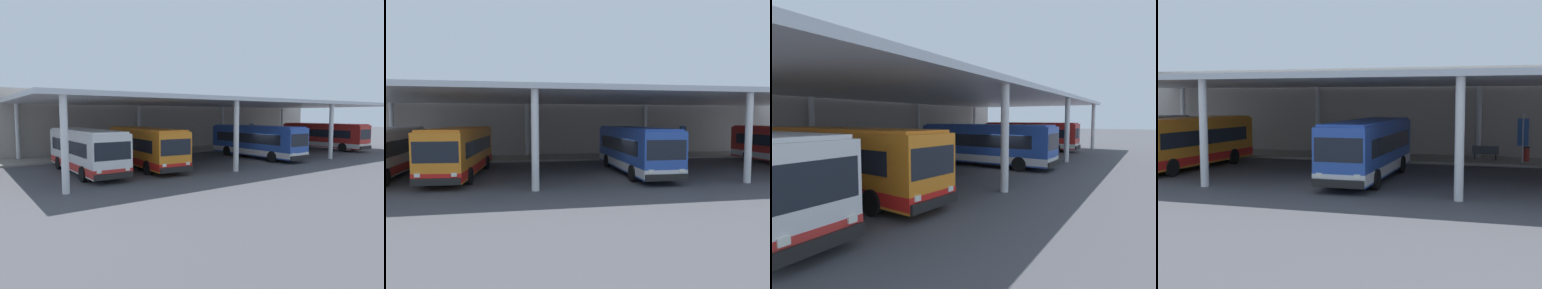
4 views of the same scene
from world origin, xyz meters
TOP-DOWN VIEW (x-y plane):
  - ground_plane at (0.00, 0.00)m, footprint 200.00×200.00m
  - platform_kerb at (0.00, 11.75)m, footprint 42.00×4.50m
  - station_building_facade at (0.00, 15.00)m, footprint 48.00×1.60m
  - canopy_shelter at (0.00, 5.50)m, footprint 40.00×17.00m
  - bus_second_bay at (-10.81, 3.18)m, footprint 3.23×10.67m
  - bus_middle_bay at (0.96, 2.31)m, footprint 2.80×10.55m
  - bench_waiting at (6.72, 11.82)m, footprint 1.80×0.45m
  - trash_bin at (9.34, 11.53)m, footprint 0.52×0.52m
  - banner_sign at (9.12, 10.94)m, footprint 0.70×0.12m

SIDE VIEW (x-z plane):
  - ground_plane at x=0.00m, z-range 0.00..0.00m
  - platform_kerb at x=0.00m, z-range 0.00..0.18m
  - bench_waiting at x=6.72m, z-range 0.20..1.12m
  - trash_bin at x=9.34m, z-range 0.19..1.17m
  - bus_second_bay at x=-10.81m, z-range 0.07..3.24m
  - bus_middle_bay at x=0.96m, z-range 0.07..3.24m
  - banner_sign at x=9.12m, z-range 0.38..3.58m
  - station_building_facade at x=0.00m, z-range 0.00..6.73m
  - canopy_shelter at x=0.00m, z-range 2.54..8.09m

